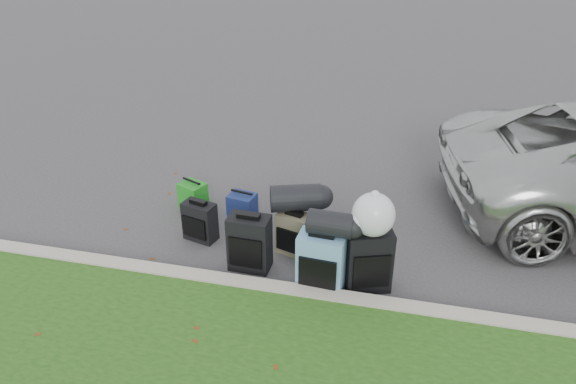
% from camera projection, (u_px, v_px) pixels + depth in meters
% --- Properties ---
extents(ground, '(120.00, 120.00, 0.00)m').
position_uv_depth(ground, '(292.00, 242.00, 6.53)').
color(ground, '#383535').
rests_on(ground, ground).
extents(curb, '(120.00, 0.18, 0.15)m').
position_uv_depth(curb, '(270.00, 291.00, 5.64)').
color(curb, '#9E937F').
rests_on(curb, ground).
extents(suitcase_small_black, '(0.42, 0.30, 0.47)m').
position_uv_depth(suitcase_small_black, '(200.00, 221.00, 6.49)').
color(suitcase_small_black, black).
rests_on(suitcase_small_black, ground).
extents(suitcase_large_black_left, '(0.44, 0.27, 0.63)m').
position_uv_depth(suitcase_large_black_left, '(250.00, 243.00, 5.96)').
color(suitcase_large_black_left, black).
rests_on(suitcase_large_black_left, ground).
extents(suitcase_olive, '(0.41, 0.31, 0.49)m').
position_uv_depth(suitcase_olive, '(294.00, 234.00, 6.24)').
color(suitcase_olive, '#474230').
rests_on(suitcase_olive, ground).
extents(suitcase_teal, '(0.48, 0.31, 0.66)m').
position_uv_depth(suitcase_teal, '(321.00, 263.00, 5.62)').
color(suitcase_teal, slate).
rests_on(suitcase_teal, ground).
extents(suitcase_large_black_right, '(0.52, 0.41, 0.68)m').
position_uv_depth(suitcase_large_black_right, '(368.00, 260.00, 5.65)').
color(suitcase_large_black_right, black).
rests_on(suitcase_large_black_right, ground).
extents(tote_green, '(0.38, 0.35, 0.35)m').
position_uv_depth(tote_green, '(193.00, 196.00, 7.13)').
color(tote_green, '#1D801C').
rests_on(tote_green, ground).
extents(tote_navy, '(0.36, 0.30, 0.34)m').
position_uv_depth(tote_navy, '(242.00, 207.00, 6.90)').
color(tote_navy, navy).
rests_on(tote_navy, ground).
extents(duffel_left, '(0.62, 0.46, 0.30)m').
position_uv_depth(duffel_left, '(296.00, 198.00, 6.14)').
color(duffel_left, black).
rests_on(duffel_left, suitcase_olive).
extents(duffel_right, '(0.45, 0.27, 0.25)m').
position_uv_depth(duffel_right, '(330.00, 224.00, 5.42)').
color(duffel_right, black).
rests_on(duffel_right, suitcase_teal).
extents(trash_bag, '(0.42, 0.42, 0.42)m').
position_uv_depth(trash_bag, '(373.00, 215.00, 5.37)').
color(trash_bag, silver).
rests_on(trash_bag, suitcase_large_black_right).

